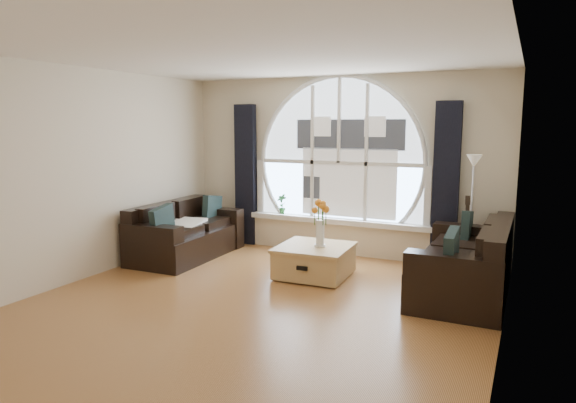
{
  "coord_description": "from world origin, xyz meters",
  "views": [
    {
      "loc": [
        2.67,
        -4.69,
        1.99
      ],
      "look_at": [
        0.0,
        0.9,
        1.05
      ],
      "focal_mm": 32.08,
      "sensor_mm": 36.0,
      "label": 1
    }
  ],
  "objects_px": {
    "coffee_chest": "(315,259)",
    "guitar": "(467,234)",
    "sofa_left": "(187,231)",
    "potted_plant": "(282,204)",
    "sofa_right": "(463,261)",
    "vase_flowers": "(320,217)",
    "floor_lamp": "(471,216)"
  },
  "relations": [
    {
      "from": "guitar",
      "to": "floor_lamp",
      "type": "bearing_deg",
      "value": -81.73
    },
    {
      "from": "potted_plant",
      "to": "guitar",
      "type": "bearing_deg",
      "value": -4.61
    },
    {
      "from": "sofa_right",
      "to": "vase_flowers",
      "type": "relative_size",
      "value": 2.79
    },
    {
      "from": "sofa_right",
      "to": "coffee_chest",
      "type": "xyz_separation_m",
      "value": [
        -1.85,
        -0.08,
        -0.18
      ]
    },
    {
      "from": "coffee_chest",
      "to": "guitar",
      "type": "bearing_deg",
      "value": 27.92
    },
    {
      "from": "floor_lamp",
      "to": "potted_plant",
      "type": "distance_m",
      "value": 2.96
    },
    {
      "from": "floor_lamp",
      "to": "coffee_chest",
      "type": "bearing_deg",
      "value": -153.81
    },
    {
      "from": "vase_flowers",
      "to": "floor_lamp",
      "type": "distance_m",
      "value": 1.97
    },
    {
      "from": "floor_lamp",
      "to": "sofa_left",
      "type": "bearing_deg",
      "value": -168.65
    },
    {
      "from": "sofa_left",
      "to": "potted_plant",
      "type": "height_order",
      "value": "potted_plant"
    },
    {
      "from": "sofa_left",
      "to": "vase_flowers",
      "type": "xyz_separation_m",
      "value": [
        2.2,
        -0.11,
        0.4
      ]
    },
    {
      "from": "sofa_left",
      "to": "coffee_chest",
      "type": "xyz_separation_m",
      "value": [
        2.12,
        -0.11,
        -0.18
      ]
    },
    {
      "from": "coffee_chest",
      "to": "potted_plant",
      "type": "xyz_separation_m",
      "value": [
        -1.1,
        1.28,
        0.49
      ]
    },
    {
      "from": "coffee_chest",
      "to": "vase_flowers",
      "type": "height_order",
      "value": "vase_flowers"
    },
    {
      "from": "sofa_right",
      "to": "potted_plant",
      "type": "bearing_deg",
      "value": 158.32
    },
    {
      "from": "sofa_left",
      "to": "guitar",
      "type": "relative_size",
      "value": 1.72
    },
    {
      "from": "sofa_left",
      "to": "sofa_right",
      "type": "xyz_separation_m",
      "value": [
        3.97,
        -0.03,
        0.0
      ]
    },
    {
      "from": "coffee_chest",
      "to": "guitar",
      "type": "xyz_separation_m",
      "value": [
        1.77,
        1.05,
        0.31
      ]
    },
    {
      "from": "floor_lamp",
      "to": "guitar",
      "type": "distance_m",
      "value": 0.31
    },
    {
      "from": "vase_flowers",
      "to": "floor_lamp",
      "type": "relative_size",
      "value": 0.44
    },
    {
      "from": "sofa_right",
      "to": "vase_flowers",
      "type": "bearing_deg",
      "value": -176.86
    },
    {
      "from": "vase_flowers",
      "to": "coffee_chest",
      "type": "bearing_deg",
      "value": 175.81
    },
    {
      "from": "sofa_right",
      "to": "coffee_chest",
      "type": "height_order",
      "value": "sofa_right"
    },
    {
      "from": "coffee_chest",
      "to": "potted_plant",
      "type": "height_order",
      "value": "potted_plant"
    },
    {
      "from": "sofa_left",
      "to": "coffee_chest",
      "type": "distance_m",
      "value": 2.13
    },
    {
      "from": "coffee_chest",
      "to": "floor_lamp",
      "type": "relative_size",
      "value": 0.57
    },
    {
      "from": "sofa_left",
      "to": "vase_flowers",
      "type": "bearing_deg",
      "value": -4.56
    },
    {
      "from": "floor_lamp",
      "to": "guitar",
      "type": "bearing_deg",
      "value": 111.31
    },
    {
      "from": "sofa_right",
      "to": "guitar",
      "type": "distance_m",
      "value": 0.98
    },
    {
      "from": "vase_flowers",
      "to": "sofa_left",
      "type": "bearing_deg",
      "value": 177.1
    },
    {
      "from": "sofa_left",
      "to": "vase_flowers",
      "type": "height_order",
      "value": "vase_flowers"
    },
    {
      "from": "sofa_right",
      "to": "coffee_chest",
      "type": "relative_size",
      "value": 2.13
    }
  ]
}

